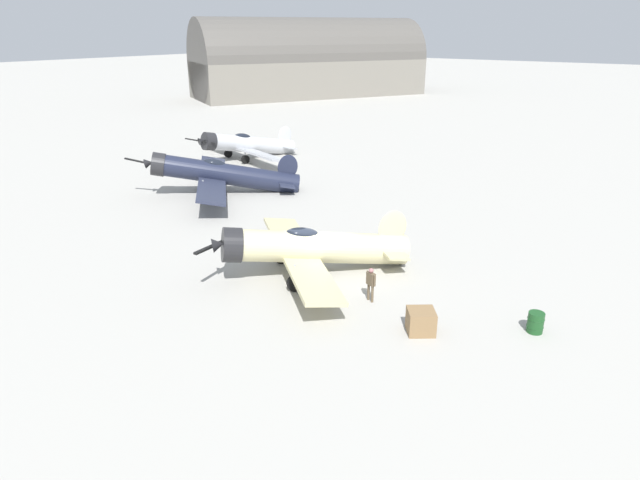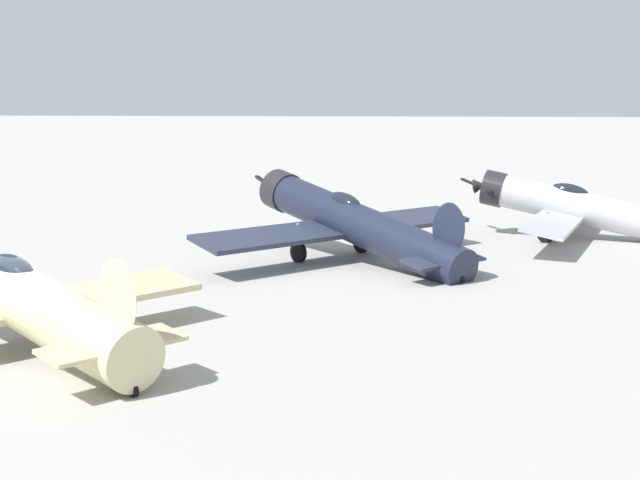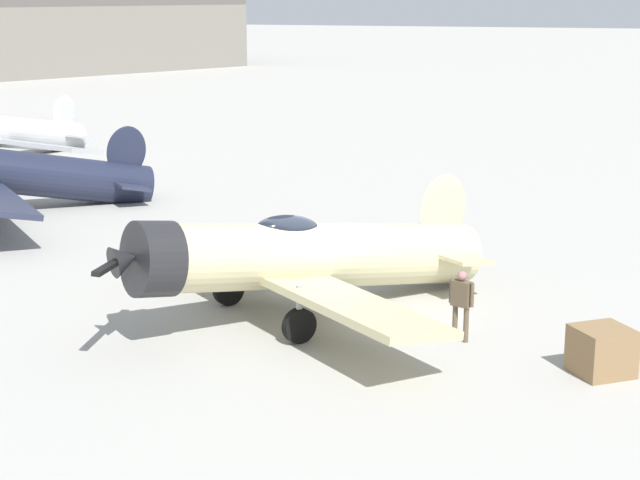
{
  "view_description": "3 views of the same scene",
  "coord_description": "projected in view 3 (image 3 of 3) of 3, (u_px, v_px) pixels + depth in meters",
  "views": [
    {
      "loc": [
        20.8,
        14.87,
        11.62
      ],
      "look_at": [
        0.0,
        -0.0,
        1.8
      ],
      "focal_mm": 31.08,
      "sensor_mm": 36.0,
      "label": 1
    },
    {
      "loc": [
        -8.98,
        23.06,
        6.78
      ],
      "look_at": [
        -6.49,
        -9.53,
        1.6
      ],
      "focal_mm": 54.57,
      "sensor_mm": 36.0,
      "label": 2
    },
    {
      "loc": [
        22.83,
        6.9,
        7.65
      ],
      "look_at": [
        0.0,
        -0.0,
        1.8
      ],
      "focal_mm": 57.34,
      "sensor_mm": 36.0,
      "label": 3
    }
  ],
  "objects": [
    {
      "name": "distant_hangar",
      "position": [
        31.0,
        16.0,
        95.65
      ],
      "size": [
        42.59,
        32.29,
        14.26
      ],
      "rotation": [
        0.0,
        0.0,
        5.78
      ],
      "color": "slate",
      "rests_on": "ground_plane"
    },
    {
      "name": "ground_plane",
      "position": [
        320.0,
        311.0,
        24.98
      ],
      "size": [
        400.0,
        400.0,
        0.0
      ],
      "primitive_type": "plane",
      "color": "#A8A59E"
    },
    {
      "name": "equipment_crate",
      "position": [
        602.0,
        351.0,
        20.8
      ],
      "size": [
        1.49,
        1.5,
        0.99
      ],
      "rotation": [
        0.0,
        0.0,
        2.21
      ],
      "color": "olive",
      "rests_on": "ground_plane"
    },
    {
      "name": "airplane_foreground",
      "position": [
        302.0,
        257.0,
        24.37
      ],
      "size": [
        9.7,
        9.6,
        3.11
      ],
      "rotation": [
        0.0,
        0.0,
        5.58
      ],
      "color": "beige",
      "rests_on": "ground_plane"
    },
    {
      "name": "ground_crew_mechanic",
      "position": [
        461.0,
        299.0,
        22.66
      ],
      "size": [
        0.37,
        0.59,
        1.62
      ],
      "rotation": [
        0.0,
        0.0,
        2.75
      ],
      "color": "brown",
      "rests_on": "ground_plane"
    }
  ]
}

